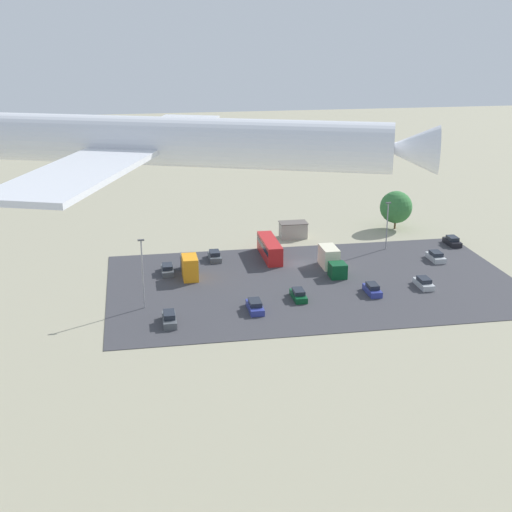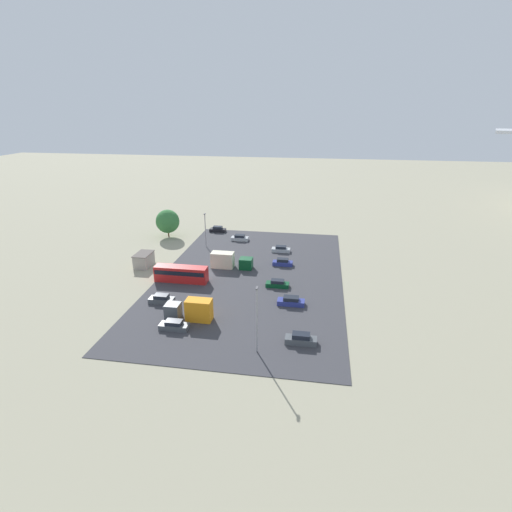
{
  "view_description": "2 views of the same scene",
  "coord_description": "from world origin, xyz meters",
  "px_view_note": "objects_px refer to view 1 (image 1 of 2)",
  "views": [
    {
      "loc": [
        26.48,
        108.05,
        38.73
      ],
      "look_at": [
        13.24,
        33.18,
        13.19
      ],
      "focal_mm": 50.0,
      "sensor_mm": 36.0,
      "label": 1
    },
    {
      "loc": [
        73.38,
        22.19,
        32.8
      ],
      "look_at": [
        0.38,
        10.2,
        4.85
      ],
      "focal_mm": 28.0,
      "sensor_mm": 36.0,
      "label": 2
    }
  ],
  "objects_px": {
    "parked_car_3": "(255,306)",
    "parked_car_8": "(372,289)",
    "shed_building": "(293,230)",
    "bus": "(270,248)",
    "parked_car_1": "(167,270)",
    "parked_car_2": "(452,241)",
    "parked_car_0": "(169,319)",
    "airplane": "(144,141)",
    "parked_car_6": "(436,257)",
    "parked_car_4": "(424,283)",
    "parked_truck_0": "(189,266)",
    "parked_car_5": "(298,295)",
    "parked_truck_1": "(331,261)",
    "parked_car_7": "(215,256)"
  },
  "relations": [
    {
      "from": "parked_truck_0",
      "to": "parked_truck_1",
      "type": "relative_size",
      "value": 0.87
    },
    {
      "from": "parked_car_2",
      "to": "bus",
      "type": "bearing_deg",
      "value": -177.89
    },
    {
      "from": "shed_building",
      "to": "parked_car_7",
      "type": "distance_m",
      "value": 18.93
    },
    {
      "from": "shed_building",
      "to": "parked_car_5",
      "type": "relative_size",
      "value": 1.15
    },
    {
      "from": "parked_car_5",
      "to": "parked_truck_1",
      "type": "height_order",
      "value": "parked_truck_1"
    },
    {
      "from": "parked_car_6",
      "to": "airplane",
      "type": "bearing_deg",
      "value": 48.96
    },
    {
      "from": "parked_car_5",
      "to": "parked_car_6",
      "type": "relative_size",
      "value": 1.0
    },
    {
      "from": "parked_car_3",
      "to": "airplane",
      "type": "bearing_deg",
      "value": 69.49
    },
    {
      "from": "bus",
      "to": "parked_car_1",
      "type": "bearing_deg",
      "value": 15.63
    },
    {
      "from": "bus",
      "to": "parked_car_5",
      "type": "xyz_separation_m",
      "value": [
        -0.51,
        19.1,
        -1.09
      ]
    },
    {
      "from": "parked_car_4",
      "to": "parked_truck_0",
      "type": "relative_size",
      "value": 0.57
    },
    {
      "from": "parked_car_4",
      "to": "airplane",
      "type": "bearing_deg",
      "value": 46.78
    },
    {
      "from": "shed_building",
      "to": "bus",
      "type": "bearing_deg",
      "value": 58.76
    },
    {
      "from": "parked_car_4",
      "to": "parked_truck_0",
      "type": "height_order",
      "value": "parked_truck_0"
    },
    {
      "from": "parked_car_8",
      "to": "parked_car_3",
      "type": "bearing_deg",
      "value": 10.29
    },
    {
      "from": "parked_car_2",
      "to": "parked_car_4",
      "type": "relative_size",
      "value": 1.0
    },
    {
      "from": "parked_car_0",
      "to": "parked_truck_0",
      "type": "bearing_deg",
      "value": 76.72
    },
    {
      "from": "parked_car_4",
      "to": "parked_car_5",
      "type": "height_order",
      "value": "parked_car_4"
    },
    {
      "from": "parked_car_2",
      "to": "parked_car_0",
      "type": "bearing_deg",
      "value": -153.46
    },
    {
      "from": "shed_building",
      "to": "parked_car_2",
      "type": "relative_size",
      "value": 1.16
    },
    {
      "from": "parked_car_4",
      "to": "parked_car_6",
      "type": "bearing_deg",
      "value": -121.07
    },
    {
      "from": "parked_car_3",
      "to": "parked_truck_0",
      "type": "height_order",
      "value": "parked_truck_0"
    },
    {
      "from": "parked_car_8",
      "to": "parked_truck_0",
      "type": "bearing_deg",
      "value": -25.37
    },
    {
      "from": "parked_car_1",
      "to": "airplane",
      "type": "height_order",
      "value": "airplane"
    },
    {
      "from": "parked_car_3",
      "to": "shed_building",
      "type": "bearing_deg",
      "value": -111.41
    },
    {
      "from": "parked_car_2",
      "to": "parked_car_7",
      "type": "distance_m",
      "value": 42.86
    },
    {
      "from": "parked_car_6",
      "to": "parked_car_7",
      "type": "distance_m",
      "value": 37.07
    },
    {
      "from": "bus",
      "to": "airplane",
      "type": "xyz_separation_m",
      "value": [
        21.22,
        61.83,
        28.75
      ]
    },
    {
      "from": "parked_car_3",
      "to": "parked_car_8",
      "type": "relative_size",
      "value": 1.1
    },
    {
      "from": "parked_car_0",
      "to": "parked_car_8",
      "type": "xyz_separation_m",
      "value": [
        -30.1,
        -5.71,
        -0.04
      ]
    },
    {
      "from": "parked_car_1",
      "to": "parked_car_8",
      "type": "distance_m",
      "value": 32.44
    },
    {
      "from": "parked_car_3",
      "to": "parked_car_2",
      "type": "bearing_deg",
      "value": -149.52
    },
    {
      "from": "parked_car_1",
      "to": "parked_car_6",
      "type": "distance_m",
      "value": 44.67
    },
    {
      "from": "parked_car_2",
      "to": "parked_car_6",
      "type": "bearing_deg",
      "value": -130.39
    },
    {
      "from": "shed_building",
      "to": "parked_truck_1",
      "type": "height_order",
      "value": "parked_truck_1"
    },
    {
      "from": "parked_car_1",
      "to": "parked_car_2",
      "type": "relative_size",
      "value": 1.04
    },
    {
      "from": "parked_car_6",
      "to": "airplane",
      "type": "distance_m",
      "value": 79.45
    },
    {
      "from": "bus",
      "to": "parked_car_1",
      "type": "distance_m",
      "value": 18.23
    },
    {
      "from": "parked_car_5",
      "to": "parked_car_1",
      "type": "bearing_deg",
      "value": 141.79
    },
    {
      "from": "parked_car_8",
      "to": "airplane",
      "type": "distance_m",
      "value": 61.71
    },
    {
      "from": "parked_car_2",
      "to": "parked_car_3",
      "type": "bearing_deg",
      "value": -149.52
    },
    {
      "from": "shed_building",
      "to": "parked_car_7",
      "type": "relative_size",
      "value": 1.16
    },
    {
      "from": "parked_car_0",
      "to": "parked_car_1",
      "type": "bearing_deg",
      "value": 87.48
    },
    {
      "from": "shed_building",
      "to": "parked_truck_0",
      "type": "bearing_deg",
      "value": 40.2
    },
    {
      "from": "parked_car_5",
      "to": "parked_truck_0",
      "type": "height_order",
      "value": "parked_truck_0"
    },
    {
      "from": "parked_car_7",
      "to": "bus",
      "type": "bearing_deg",
      "value": -2.62
    },
    {
      "from": "parked_car_0",
      "to": "parked_truck_0",
      "type": "distance_m",
      "value": 18.49
    },
    {
      "from": "parked_car_1",
      "to": "parked_car_6",
      "type": "relative_size",
      "value": 1.03
    },
    {
      "from": "parked_car_2",
      "to": "parked_truck_1",
      "type": "height_order",
      "value": "parked_truck_1"
    },
    {
      "from": "parked_car_2",
      "to": "airplane",
      "type": "distance_m",
      "value": 88.67
    }
  ]
}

